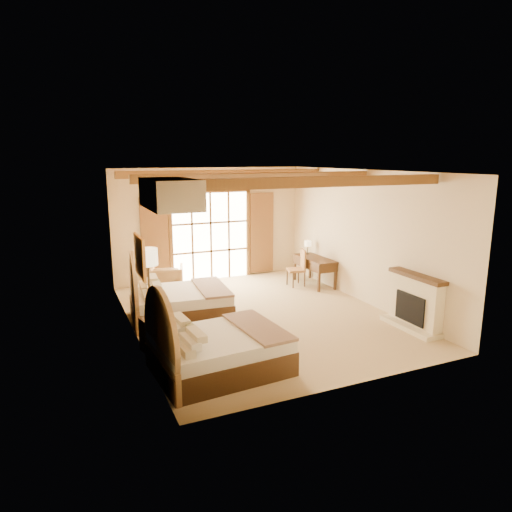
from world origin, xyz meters
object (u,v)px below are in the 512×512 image
nightstand (158,335)px  armchair (167,279)px  desk (314,270)px  bed_far (174,301)px  bed_near (211,349)px

nightstand → armchair: armchair is taller
nightstand → armchair: size_ratio=0.76×
nightstand → desk: bearing=16.6°
armchair → bed_far: bearing=97.3°
armchair → desk: 4.02m
nightstand → desk: desk is taller
bed_near → armchair: bed_near is taller
bed_far → nightstand: bed_far is taller
desk → bed_near: bearing=-138.4°
bed_near → armchair: bearing=81.3°
bed_near → bed_far: size_ratio=1.00×
nightstand → desk: size_ratio=0.44×
bed_near → desk: (4.30, 3.90, -0.01)m
bed_far → bed_near: bearing=-86.1°
bed_near → desk: bed_near is taller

